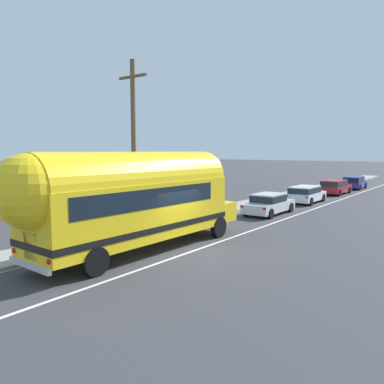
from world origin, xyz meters
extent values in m
plane|color=#38383D|center=(0.00, 0.00, 0.00)|extent=(300.00, 300.00, 0.00)
cube|color=silver|center=(0.00, 12.00, 0.00)|extent=(0.14, 80.00, 0.01)
cube|color=silver|center=(-3.56, 12.00, 0.00)|extent=(0.12, 80.00, 0.01)
cube|color=gray|center=(-4.72, 10.00, 0.07)|extent=(2.32, 90.00, 0.15)
cylinder|color=brown|center=(-4.23, 1.01, 4.25)|extent=(0.24, 0.24, 8.50)
cube|color=brown|center=(-4.23, 1.01, 7.70)|extent=(1.80, 0.12, 0.12)
cube|color=yellow|center=(-1.79, -1.21, 1.75)|extent=(2.64, 9.30, 2.30)
cylinder|color=yellow|center=(-1.79, -1.21, 2.90)|extent=(2.59, 9.20, 2.45)
sphere|color=yellow|center=(-1.86, -5.79, 2.90)|extent=(2.40, 2.40, 2.40)
cube|color=yellow|center=(-1.71, 4.07, 1.07)|extent=(2.28, 1.33, 0.95)
cube|color=black|center=(-1.79, -1.21, 1.10)|extent=(2.68, 9.34, 0.24)
cube|color=black|center=(-1.79, -1.51, 2.35)|extent=(2.64, 7.50, 0.76)
cube|color=black|center=(-1.86, -5.80, 2.40)|extent=(2.00, 0.11, 0.84)
cube|color=black|center=(-1.86, -5.81, 1.15)|extent=(0.80, 0.07, 0.90)
cube|color=silver|center=(-1.86, -5.90, 0.55)|extent=(2.34, 0.18, 0.20)
sphere|color=red|center=(-2.91, -5.80, 0.85)|extent=(0.20, 0.20, 0.20)
sphere|color=red|center=(-0.81, -5.84, 0.85)|extent=(0.20, 0.20, 0.20)
cube|color=black|center=(-1.72, 3.47, 2.40)|extent=(2.14, 0.13, 0.96)
cube|color=silver|center=(-1.70, 4.76, 0.95)|extent=(0.90, 0.11, 0.56)
cylinder|color=black|center=(-2.89, 3.04, 0.50)|extent=(0.28, 1.00, 1.00)
cylinder|color=black|center=(-0.55, 3.00, 0.50)|extent=(0.28, 1.00, 1.00)
cylinder|color=black|center=(-3.01, -4.22, 0.50)|extent=(0.28, 1.00, 1.00)
cylinder|color=black|center=(-0.67, -4.26, 0.50)|extent=(0.28, 1.00, 1.00)
cube|color=silver|center=(-1.62, 10.70, 0.52)|extent=(1.82, 4.61, 0.60)
cube|color=silver|center=(-1.62, 10.58, 1.09)|extent=(1.60, 2.26, 0.55)
cube|color=black|center=(-1.62, 10.58, 1.06)|extent=(1.66, 2.30, 0.43)
cube|color=red|center=(-2.35, 8.38, 0.70)|extent=(0.20, 0.04, 0.14)
cube|color=red|center=(-0.83, 8.40, 0.70)|extent=(0.20, 0.04, 0.14)
cylinder|color=black|center=(-2.48, 12.29, 0.32)|extent=(0.21, 0.64, 0.64)
cylinder|color=black|center=(-0.79, 12.31, 0.32)|extent=(0.21, 0.64, 0.64)
cylinder|color=black|center=(-2.44, 9.09, 0.32)|extent=(0.21, 0.64, 0.64)
cylinder|color=black|center=(-0.75, 9.11, 0.32)|extent=(0.21, 0.64, 0.64)
cube|color=white|center=(-1.67, 17.62, 0.52)|extent=(1.92, 4.49, 0.60)
cube|color=white|center=(-1.66, 17.14, 1.09)|extent=(1.69, 3.03, 0.55)
cube|color=black|center=(-1.66, 17.14, 1.06)|extent=(1.75, 3.07, 0.43)
cube|color=red|center=(-2.41, 15.37, 0.70)|extent=(0.20, 0.04, 0.14)
cube|color=red|center=(-0.83, 15.40, 0.70)|extent=(0.20, 0.04, 0.14)
cylinder|color=black|center=(-2.57, 19.12, 0.32)|extent=(0.21, 0.64, 0.64)
cylinder|color=black|center=(-0.84, 19.16, 0.32)|extent=(0.21, 0.64, 0.64)
cylinder|color=black|center=(-2.50, 16.07, 0.32)|extent=(0.21, 0.64, 0.64)
cylinder|color=black|center=(-0.77, 16.11, 0.32)|extent=(0.21, 0.64, 0.64)
cube|color=#A5191E|center=(-1.66, 25.29, 0.52)|extent=(1.87, 4.61, 0.60)
cube|color=#A5191E|center=(-1.67, 24.82, 1.09)|extent=(1.64, 3.16, 0.55)
cube|color=black|center=(-1.67, 24.82, 1.06)|extent=(1.70, 3.20, 0.43)
cube|color=red|center=(-2.48, 23.01, 0.70)|extent=(0.20, 0.04, 0.14)
cube|color=red|center=(-0.93, 22.98, 0.70)|extent=(0.20, 0.04, 0.14)
cylinder|color=black|center=(-2.49, 26.90, 0.32)|extent=(0.21, 0.64, 0.64)
cylinder|color=black|center=(-0.78, 26.87, 0.32)|extent=(0.21, 0.64, 0.64)
cylinder|color=black|center=(-2.54, 23.72, 0.32)|extent=(0.21, 0.64, 0.64)
cylinder|color=black|center=(-0.84, 23.69, 0.32)|extent=(0.21, 0.64, 0.64)
cube|color=navy|center=(-1.57, 31.93, 0.52)|extent=(1.91, 4.32, 0.60)
cube|color=navy|center=(-1.55, 31.46, 1.09)|extent=(1.66, 3.07, 0.55)
cube|color=black|center=(-1.55, 31.46, 1.06)|extent=(1.73, 3.11, 0.43)
cube|color=red|center=(-2.26, 29.76, 0.70)|extent=(0.20, 0.05, 0.14)
cube|color=red|center=(-0.74, 29.81, 0.70)|extent=(0.20, 0.05, 0.14)
cylinder|color=black|center=(-2.46, 33.33, 0.32)|extent=(0.22, 0.65, 0.64)
cylinder|color=black|center=(-0.78, 33.39, 0.32)|extent=(0.22, 0.65, 0.64)
cylinder|color=black|center=(-2.36, 30.47, 0.32)|extent=(0.22, 0.65, 0.64)
cylinder|color=black|center=(-0.68, 30.53, 0.32)|extent=(0.22, 0.65, 0.64)
camera|label=1|loc=(9.27, -12.00, 4.15)|focal=35.28mm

